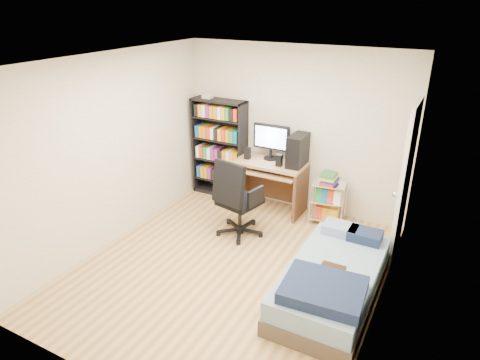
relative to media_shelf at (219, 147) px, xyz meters
The scene contains 7 objects.
room 2.25m from the media_shelf, 56.26° to the right, with size 3.58×4.08×2.58m.
media_shelf is the anchor object (origin of this frame).
computer_desk 1.10m from the media_shelf, ahead, with size 1.06×0.62×1.34m.
office_chair 1.49m from the media_shelf, 49.59° to the right, with size 0.79×0.79×1.13m.
wire_cart 1.95m from the media_shelf, ahead, with size 0.52×0.40×0.78m.
bed 3.15m from the media_shelf, 36.21° to the right, with size 0.92×1.85×0.53m.
door 3.00m from the media_shelf, ahead, with size 0.12×0.80×2.00m.
Camera 1 is at (2.19, -3.88, 3.11)m, focal length 32.00 mm.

